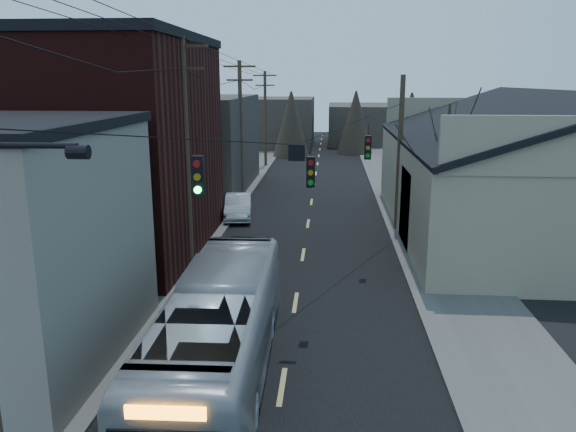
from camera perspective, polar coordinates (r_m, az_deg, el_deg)
road_surface at (r=36.81m, az=2.30°, el=0.77°), size 9.00×110.00×0.02m
sidewalk_left at (r=37.58m, az=-7.66°, el=1.01°), size 4.00×110.00×0.12m
sidewalk_right at (r=37.16m, az=12.36°, el=0.66°), size 4.00×110.00×0.12m
building_brick at (r=28.37m, az=-19.14°, el=6.38°), size 10.00×12.00×10.00m
building_left_far at (r=43.47m, az=-10.09°, el=7.24°), size 9.00×14.00×7.00m
warehouse at (r=33.50m, az=24.86°, el=2.90°), size 16.16×20.60×7.73m
building_far_left at (r=71.42m, az=-1.55°, el=9.50°), size 10.00×12.00×6.00m
building_far_right at (r=76.30m, az=8.73°, el=9.25°), size 12.00×14.00×5.00m
bare_tree at (r=26.80m, az=15.63°, el=3.21°), size 0.40×0.40×7.20m
utility_lines at (r=30.49m, az=-3.92°, el=7.48°), size 11.24×45.28×10.50m
bus at (r=15.79m, az=-7.03°, el=-11.68°), size 2.77×10.89×3.02m
parked_car at (r=34.24m, az=-5.08°, el=0.97°), size 2.09×4.57×1.45m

